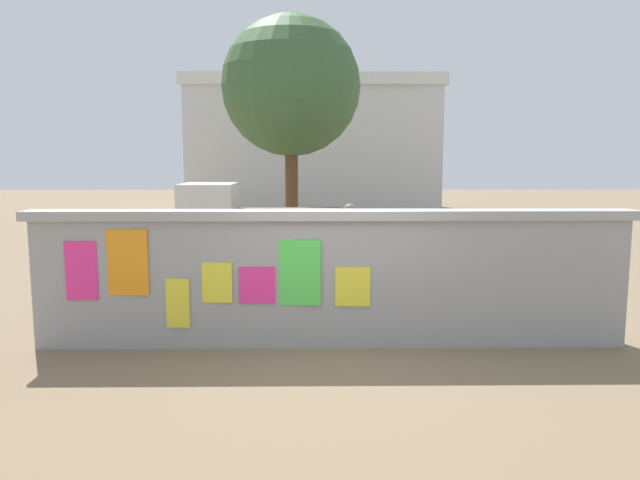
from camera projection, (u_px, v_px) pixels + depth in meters
name	position (u px, v px, depth m)	size (l,w,h in m)	color
ground	(321.00, 251.00, 15.97)	(60.00, 60.00, 0.00)	#7A664C
poster_wall	(331.00, 277.00, 7.92)	(7.79, 0.42, 1.77)	#969696
auto_rickshaw_truck	(253.00, 225.00, 13.92)	(3.61, 1.52, 1.85)	black
motorcycle	(277.00, 281.00, 9.84)	(1.90, 0.56, 0.87)	black
bicycle_near	(114.00, 297.00, 9.21)	(1.70, 0.44, 0.95)	black
bicycle_far	(488.00, 270.00, 11.33)	(1.71, 0.44, 0.95)	black
person_walking	(350.00, 239.00, 11.00)	(0.48, 0.48, 1.62)	purple
tree_roadside	(291.00, 87.00, 18.75)	(4.26, 4.26, 6.71)	brown
building_background	(313.00, 145.00, 28.51)	(11.14, 6.32, 5.89)	silver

